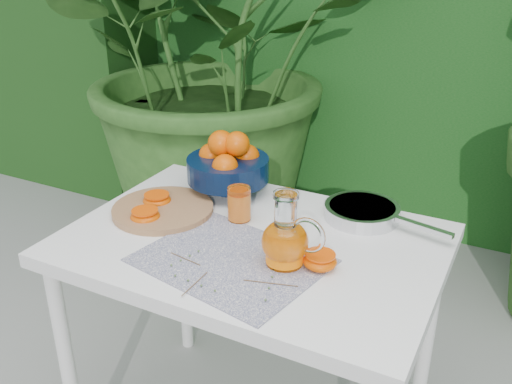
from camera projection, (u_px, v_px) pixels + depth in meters
The scene contains 10 objects.
potted_plant_left at pixel (219, 49), 2.82m from camera, with size 1.95×1.95×1.95m, color #264F1B.
white_table at pixel (253, 264), 1.58m from camera, with size 1.00×0.70×0.75m.
placemat at pixel (231, 260), 1.44m from camera, with size 0.44×0.34×0.00m, color #0B1242.
cutting_board at pixel (163, 210), 1.68m from camera, with size 0.30×0.30×0.02m, color #9B7046.
fruit_bowl at pixel (228, 164), 1.79m from camera, with size 0.34×0.34×0.20m.
juice_pitcher at pixel (286, 240), 1.39m from camera, with size 0.17×0.12×0.19m.
juice_tumbler at pixel (239, 204), 1.62m from camera, with size 0.07×0.07×0.10m.
saute_pan at pixel (363, 211), 1.64m from camera, with size 0.40×0.26×0.04m.
orange_halves at pixel (201, 224), 1.58m from camera, with size 0.66×0.20×0.04m.
thyme_sprigs at pixel (218, 275), 1.37m from camera, with size 0.35×0.21×0.01m.
Camera 1 is at (0.53, -1.24, 1.51)m, focal length 40.00 mm.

